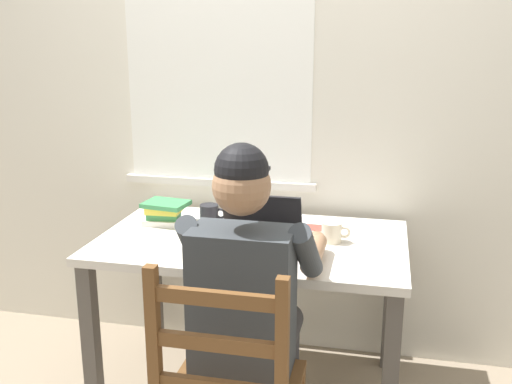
% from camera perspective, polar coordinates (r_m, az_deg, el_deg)
% --- Properties ---
extents(back_wall, '(6.00, 0.08, 2.60)m').
position_cam_1_polar(back_wall, '(2.86, 1.64, 9.33)').
color(back_wall, silver).
rests_on(back_wall, ground).
extents(desk, '(1.31, 0.79, 0.74)m').
position_cam_1_polar(desk, '(2.56, -0.41, -6.60)').
color(desk, beige).
rests_on(desk, ground).
extents(seated_person, '(0.50, 0.60, 1.26)m').
position_cam_1_polar(seated_person, '(2.10, -0.63, -9.96)').
color(seated_person, '#33383D').
rests_on(seated_person, ground).
extents(laptop, '(0.33, 0.31, 0.22)m').
position_cam_1_polar(laptop, '(2.35, 0.12, -4.68)').
color(laptop, black).
rests_on(laptop, desk).
extents(computer_mouse, '(0.06, 0.10, 0.03)m').
position_cam_1_polar(computer_mouse, '(2.24, 5.28, -6.71)').
color(computer_mouse, black).
rests_on(computer_mouse, desk).
extents(coffee_mug_white, '(0.12, 0.08, 0.09)m').
position_cam_1_polar(coffee_mug_white, '(2.48, 7.43, -3.91)').
color(coffee_mug_white, beige).
rests_on(coffee_mug_white, desk).
extents(coffee_mug_dark, '(0.11, 0.08, 0.10)m').
position_cam_1_polar(coffee_mug_dark, '(2.55, -1.24, -3.16)').
color(coffee_mug_dark, '#38281E').
rests_on(coffee_mug_dark, desk).
extents(coffee_mug_spare, '(0.12, 0.09, 0.09)m').
position_cam_1_polar(coffee_mug_spare, '(2.72, -4.53, -2.12)').
color(coffee_mug_spare, black).
rests_on(coffee_mug_spare, desk).
extents(book_stack_main, '(0.21, 0.17, 0.11)m').
position_cam_1_polar(book_stack_main, '(2.72, -8.89, -1.94)').
color(book_stack_main, white).
rests_on(book_stack_main, desk).
extents(paper_pile_near_laptop, '(0.23, 0.20, 0.02)m').
position_cam_1_polar(paper_pile_near_laptop, '(2.81, -6.77, -2.39)').
color(paper_pile_near_laptop, white).
rests_on(paper_pile_near_laptop, desk).
extents(landscape_photo_print, '(0.13, 0.10, 0.00)m').
position_cam_1_polar(landscape_photo_print, '(2.67, 5.67, -3.46)').
color(landscape_photo_print, '#C63D33').
rests_on(landscape_photo_print, desk).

